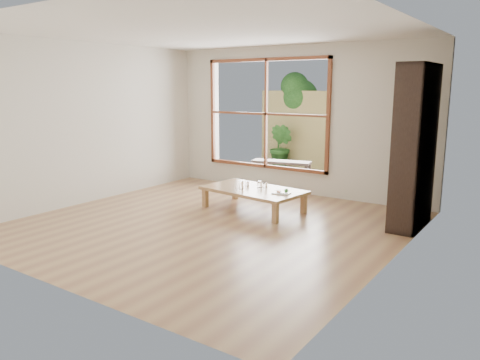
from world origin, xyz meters
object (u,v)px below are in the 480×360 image
(low_table, at_px, (253,191))
(food_tray, at_px, (282,192))
(bookshelf, at_px, (415,147))
(garden_bench, at_px, (281,164))

(low_table, height_order, food_tray, food_tray)
(bookshelf, distance_m, garden_bench, 3.64)
(food_tray, bearing_deg, garden_bench, 112.56)
(bookshelf, xyz_separation_m, food_tray, (-1.70, -0.54, -0.74))
(bookshelf, height_order, garden_bench, bookshelf)
(food_tray, distance_m, garden_bench, 2.72)
(low_table, relative_size, food_tray, 6.15)
(food_tray, relative_size, garden_bench, 0.22)
(garden_bench, bearing_deg, low_table, -83.96)
(bookshelf, bearing_deg, garden_bench, 149.18)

